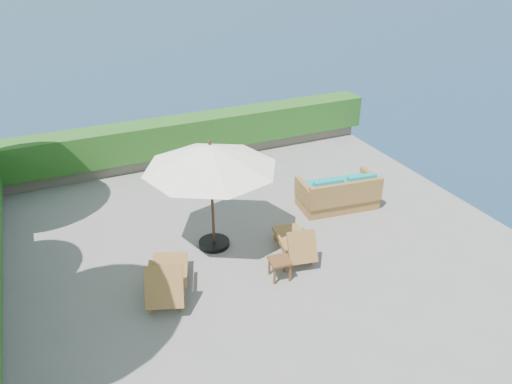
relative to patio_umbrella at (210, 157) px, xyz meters
name	(u,v)px	position (x,y,z in m)	size (l,w,h in m)	color
ground	(258,253)	(0.79, -0.70, -2.20)	(12.00, 12.00, 0.00)	gray
foundation	(258,307)	(0.79, -0.70, -3.75)	(12.00, 12.00, 3.00)	#5A5347
ocean	(258,351)	(0.79, -0.70, -5.20)	(600.00, 600.00, 0.00)	#182C4A
planter_wall_far	(184,154)	(0.79, 4.90, -2.02)	(12.00, 0.60, 0.36)	#6C6657
hedge_far	(183,134)	(0.79, 4.90, -1.35)	(12.40, 0.90, 1.00)	#224C15
patio_umbrella	(210,157)	(0.00, 0.00, 0.00)	(3.20, 3.20, 2.60)	black
lounge_left	(167,278)	(-1.42, -1.28, -1.79)	(1.23, 1.85, 0.99)	olive
lounge_right	(295,242)	(1.49, -1.12, -1.84)	(0.87, 1.58, 0.86)	olive
side_table	(280,263)	(0.83, -1.68, -1.83)	(0.47, 0.47, 0.45)	brown
wicker_loveseat	(339,194)	(3.54, 0.35, -1.82)	(2.11, 1.25, 0.98)	olive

